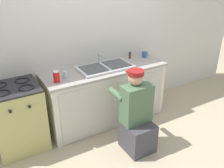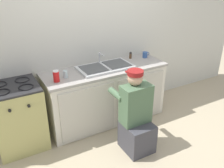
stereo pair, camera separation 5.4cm
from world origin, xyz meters
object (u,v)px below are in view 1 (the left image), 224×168
object	(u,v)px
plumber_person	(137,118)
coffee_mug	(144,54)
water_glass	(65,74)
stove_range	(18,117)
spice_bottle_pepper	(130,55)
soda_cup_red	(56,77)
sink_double_basin	(105,67)

from	to	relation	value
plumber_person	coffee_mug	size ratio (longest dim) A/B	8.76
water_glass	stove_range	bearing A→B (deg)	176.68
plumber_person	spice_bottle_pepper	world-z (taller)	plumber_person
soda_cup_red	stove_range	bearing A→B (deg)	169.06
stove_range	soda_cup_red	distance (m)	0.74
plumber_person	soda_cup_red	size ratio (longest dim) A/B	7.26
stove_range	plumber_person	size ratio (longest dim) A/B	0.82
sink_double_basin	spice_bottle_pepper	distance (m)	0.58
spice_bottle_pepper	sink_double_basin	bearing A→B (deg)	-162.66
sink_double_basin	coffee_mug	bearing A→B (deg)	6.89
water_glass	plumber_person	bearing A→B (deg)	-49.94
plumber_person	soda_cup_red	xyz separation A→B (m)	(-0.79, 0.70, 0.49)
spice_bottle_pepper	stove_range	bearing A→B (deg)	-174.62
stove_range	sink_double_basin	bearing A→B (deg)	0.10
sink_double_basin	water_glass	xyz separation A→B (m)	(-0.63, -0.04, 0.03)
soda_cup_red	coffee_mug	xyz separation A→B (m)	(1.55, 0.20, -0.03)
sink_double_basin	coffee_mug	size ratio (longest dim) A/B	6.35
stove_range	plumber_person	xyz separation A→B (m)	(1.32, -0.80, 0.01)
coffee_mug	soda_cup_red	bearing A→B (deg)	-172.69
stove_range	water_glass	xyz separation A→B (m)	(0.67, -0.04, 0.48)
water_glass	sink_double_basin	bearing A→B (deg)	3.77
spice_bottle_pepper	water_glass	xyz separation A→B (m)	(-1.18, -0.21, -0.00)
stove_range	plumber_person	world-z (taller)	plumber_person
spice_bottle_pepper	plumber_person	bearing A→B (deg)	-118.59
spice_bottle_pepper	soda_cup_red	bearing A→B (deg)	-168.17
stove_range	soda_cup_red	bearing A→B (deg)	-10.94
stove_range	coffee_mug	bearing A→B (deg)	2.67
sink_double_basin	soda_cup_red	world-z (taller)	sink_double_basin
coffee_mug	sink_double_basin	bearing A→B (deg)	-173.11
water_glass	soda_cup_red	xyz separation A→B (m)	(-0.14, -0.06, 0.03)
soda_cup_red	coffee_mug	distance (m)	1.57
stove_range	water_glass	world-z (taller)	water_glass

